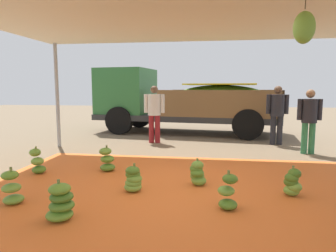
# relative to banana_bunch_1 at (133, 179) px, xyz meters

# --- Properties ---
(ground_plane) EXTENTS (40.00, 40.00, 0.00)m
(ground_plane) POSITION_rel_banana_bunch_1_xyz_m (0.72, 3.13, -0.20)
(ground_plane) COLOR #7F6B51
(tarp_orange) EXTENTS (6.73, 4.83, 0.01)m
(tarp_orange) POSITION_rel_banana_bunch_1_xyz_m (0.72, 0.13, -0.20)
(tarp_orange) COLOR orange
(tarp_orange) RESTS_ON ground
(tent_canopy) EXTENTS (8.00, 7.00, 2.95)m
(tent_canopy) POSITION_rel_banana_bunch_1_xyz_m (0.73, 0.04, 2.67)
(tent_canopy) COLOR #9EA0A5
(tent_canopy) RESTS_ON ground
(banana_bunch_1) EXTENTS (0.38, 0.38, 0.46)m
(banana_bunch_1) POSITION_rel_banana_bunch_1_xyz_m (0.00, 0.00, 0.00)
(banana_bunch_1) COLOR #75A83D
(banana_bunch_1) RESTS_ON tarp_orange
(banana_bunch_2) EXTENTS (0.35, 0.35, 0.46)m
(banana_bunch_2) POSITION_rel_banana_bunch_1_xyz_m (1.01, 0.47, 0.01)
(banana_bunch_2) COLOR #6B9E38
(banana_bunch_2) RESTS_ON tarp_orange
(banana_bunch_3) EXTENTS (0.38, 0.36, 0.54)m
(banana_bunch_3) POSITION_rel_banana_bunch_1_xyz_m (-2.10, 0.72, 0.03)
(banana_bunch_3) COLOR #518428
(banana_bunch_3) RESTS_ON tarp_orange
(banana_bunch_4) EXTENTS (0.35, 0.34, 0.47)m
(banana_bunch_4) POSITION_rel_banana_bunch_1_xyz_m (2.48, 0.14, 0.01)
(banana_bunch_4) COLOR #75A83D
(banana_bunch_4) RESTS_ON tarp_orange
(banana_bunch_5) EXTENTS (0.34, 0.35, 0.55)m
(banana_bunch_5) POSITION_rel_banana_bunch_1_xyz_m (-1.58, -0.78, 0.03)
(banana_bunch_5) COLOR #6B9E38
(banana_bunch_5) RESTS_ON tarp_orange
(banana_bunch_6) EXTENTS (0.40, 0.42, 0.52)m
(banana_bunch_6) POSITION_rel_banana_bunch_1_xyz_m (-0.64, -1.16, 0.02)
(banana_bunch_6) COLOR #60932D
(banana_bunch_6) RESTS_ON tarp_orange
(banana_bunch_7) EXTENTS (0.36, 0.38, 0.54)m
(banana_bunch_7) POSITION_rel_banana_bunch_1_xyz_m (1.47, -0.51, 0.03)
(banana_bunch_7) COLOR #518428
(banana_bunch_7) RESTS_ON tarp_orange
(banana_bunch_11) EXTENTS (0.41, 0.41, 0.52)m
(banana_bunch_11) POSITION_rel_banana_bunch_1_xyz_m (-0.83, 1.11, 0.02)
(banana_bunch_11) COLOR #518428
(banana_bunch_11) RESTS_ON tarp_orange
(cargo_truck_main) EXTENTS (6.85, 3.08, 2.40)m
(cargo_truck_main) POSITION_rel_banana_bunch_1_xyz_m (0.05, 6.66, 1.00)
(cargo_truck_main) COLOR #2D2D2D
(cargo_truck_main) RESTS_ON ground
(worker_0) EXTENTS (0.63, 0.39, 1.73)m
(worker_0) POSITION_rel_banana_bunch_1_xyz_m (-0.48, 4.41, 0.81)
(worker_0) COLOR maroon
(worker_0) RESTS_ON ground
(worker_1) EXTENTS (0.60, 0.37, 1.63)m
(worker_1) POSITION_rel_banana_bunch_1_xyz_m (3.67, 3.41, 0.75)
(worker_1) COLOR #337A4C
(worker_1) RESTS_ON ground
(worker_2) EXTENTS (0.63, 0.39, 1.73)m
(worker_2) POSITION_rel_banana_bunch_1_xyz_m (3.14, 4.60, 0.81)
(worker_2) COLOR #26262D
(worker_2) RESTS_ON ground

